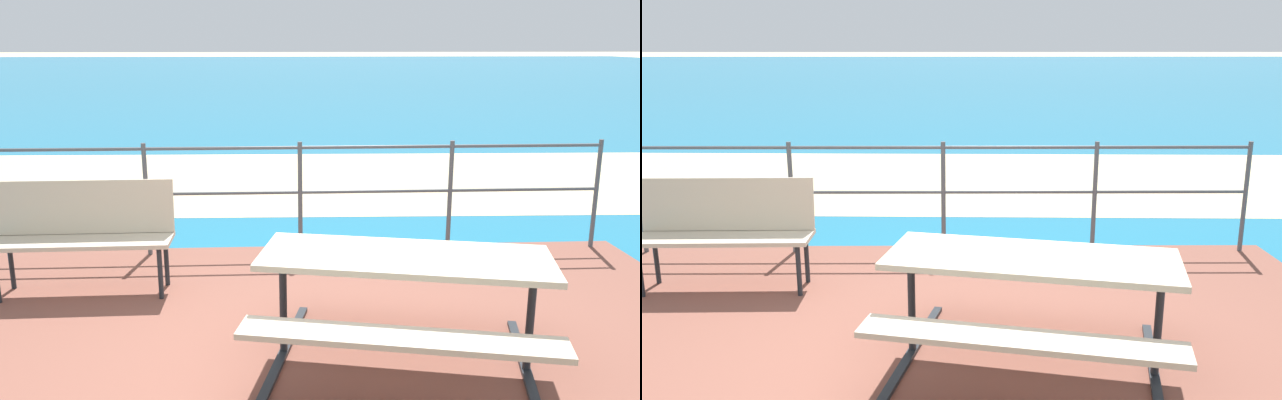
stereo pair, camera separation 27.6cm
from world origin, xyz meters
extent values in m
plane|color=tan|center=(0.00, 0.00, 0.00)|extent=(240.00, 240.00, 0.00)
cube|color=brown|center=(0.00, 0.00, 0.03)|extent=(6.40, 5.20, 0.06)
cube|color=#196B8E|center=(0.00, 40.00, 0.01)|extent=(90.00, 90.00, 0.01)
cube|color=tan|center=(0.00, 6.10, 0.01)|extent=(54.10, 5.87, 0.01)
cube|color=#BCAD93|center=(0.60, 0.12, 0.78)|extent=(1.90, 1.05, 0.04)
cube|color=#BCAD93|center=(0.48, -0.44, 0.52)|extent=(1.81, 0.64, 0.04)
cube|color=#BCAD93|center=(0.72, 0.69, 0.52)|extent=(1.81, 0.64, 0.04)
cylinder|color=#1E2328|center=(-0.16, 0.29, 0.42)|extent=(0.06, 0.06, 0.72)
cube|color=#1E2328|center=(-0.16, 0.29, 0.07)|extent=(0.36, 1.40, 0.03)
cylinder|color=#1E2328|center=(1.36, -0.04, 0.42)|extent=(0.06, 0.06, 0.72)
cube|color=#1E2328|center=(1.36, -0.04, 0.07)|extent=(0.36, 1.40, 0.03)
cube|color=#BCAD93|center=(-1.80, 1.44, 0.51)|extent=(1.45, 0.42, 0.04)
cube|color=#BCAD93|center=(-1.80, 1.62, 0.75)|extent=(1.44, 0.09, 0.45)
cylinder|color=#1E2328|center=(-2.44, 1.58, 0.28)|extent=(0.04, 0.04, 0.45)
cylinder|color=#1E2328|center=(-1.16, 1.30, 0.28)|extent=(0.04, 0.04, 0.45)
cylinder|color=#1E2328|center=(-1.16, 1.60, 0.28)|extent=(0.04, 0.04, 0.45)
cylinder|color=#4C5156|center=(-1.48, 2.43, 0.61)|extent=(0.04, 0.04, 1.10)
cylinder|color=#4C5156|center=(0.00, 2.43, 0.61)|extent=(0.04, 0.04, 1.10)
cylinder|color=#4C5156|center=(1.48, 2.43, 0.61)|extent=(0.04, 0.04, 1.10)
cylinder|color=#4C5156|center=(2.95, 2.43, 0.61)|extent=(0.04, 0.04, 1.10)
cylinder|color=#4C5156|center=(0.00, 2.43, 1.10)|extent=(5.90, 0.03, 0.03)
cylinder|color=#4C5156|center=(0.00, 2.43, 0.66)|extent=(5.90, 0.03, 0.03)
camera|label=1|loc=(-0.13, -3.62, 2.09)|focal=35.94mm
camera|label=2|loc=(0.14, -3.63, 2.09)|focal=35.94mm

